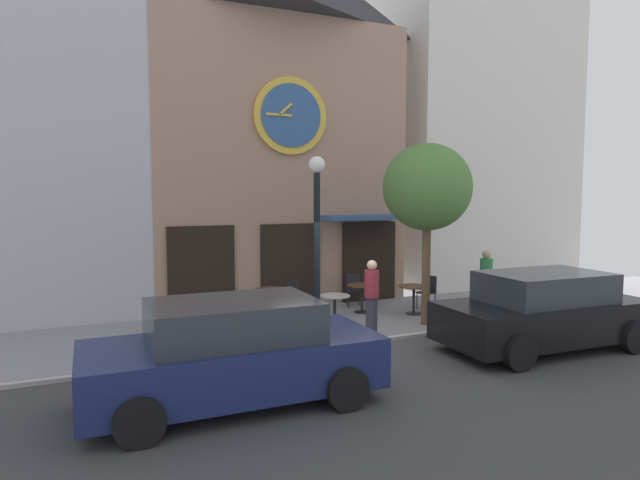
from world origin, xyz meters
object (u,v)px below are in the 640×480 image
(cafe_table_center, at_px, (414,293))
(cafe_chair_facing_wall, at_px, (204,321))
(street_lamp, at_px, (317,246))
(parked_car_navy, at_px, (234,353))
(cafe_table_leftmost, at_px, (270,296))
(cafe_chair_curbside, at_px, (290,293))
(cafe_chair_right_end, at_px, (428,289))
(cafe_table_near_door, at_px, (362,292))
(cafe_table_center_left, at_px, (335,304))
(cafe_chair_facing_street, at_px, (354,287))
(cafe_chair_outer, at_px, (193,313))
(street_tree, at_px, (427,188))
(cafe_table_near_curb, at_px, (233,313))
(pedestrian_maroon, at_px, (372,297))
(pedestrian_green, at_px, (486,281))
(parked_car_black, at_px, (544,311))

(cafe_table_center, xyz_separation_m, cafe_chair_facing_wall, (-5.58, -0.79, -0.02))
(street_lamp, distance_m, parked_car_navy, 4.13)
(cafe_table_leftmost, xyz_separation_m, cafe_chair_curbside, (0.68, 0.41, -0.03))
(cafe_chair_right_end, xyz_separation_m, cafe_chair_curbside, (-3.60, 1.02, 0.00))
(street_lamp, distance_m, cafe_chair_facing_wall, 2.83)
(cafe_table_near_door, xyz_separation_m, cafe_chair_facing_wall, (-4.43, -1.48, -0.02))
(cafe_table_center_left, xyz_separation_m, cafe_table_center, (2.39, 0.27, 0.03))
(cafe_chair_facing_street, distance_m, cafe_chair_outer, 4.91)
(street_lamp, bearing_deg, parked_car_navy, -131.43)
(street_tree, bearing_deg, cafe_table_near_curb, 171.57)
(cafe_table_center, relative_size, pedestrian_maroon, 0.48)
(pedestrian_green, height_order, pedestrian_maroon, same)
(street_tree, relative_size, cafe_table_center, 5.39)
(pedestrian_green, relative_size, pedestrian_maroon, 1.00)
(cafe_chair_right_end, distance_m, pedestrian_green, 1.54)
(street_tree, height_order, cafe_table_center, street_tree)
(cafe_table_near_curb, xyz_separation_m, parked_car_black, (5.50, -3.31, 0.21))
(cafe_table_near_curb, bearing_deg, cafe_table_leftmost, 46.63)
(cafe_chair_outer, bearing_deg, pedestrian_maroon, -21.49)
(cafe_table_near_door, distance_m, cafe_chair_facing_wall, 4.67)
(cafe_chair_facing_street, distance_m, cafe_chair_facing_wall, 5.14)
(street_tree, relative_size, cafe_table_near_door, 5.54)
(cafe_table_near_curb, relative_size, cafe_chair_curbside, 0.85)
(cafe_chair_curbside, bearing_deg, cafe_chair_right_end, -15.83)
(cafe_chair_right_end, xyz_separation_m, parked_car_black, (-0.09, -4.08, 0.23))
(cafe_table_near_curb, distance_m, cafe_table_center, 4.89)
(street_lamp, relative_size, cafe_chair_curbside, 4.34)
(cafe_table_leftmost, bearing_deg, cafe_chair_facing_wall, -138.30)
(cafe_chair_right_end, xyz_separation_m, pedestrian_maroon, (-2.76, -1.82, 0.33))
(street_lamp, bearing_deg, cafe_table_center, 17.87)
(cafe_chair_curbside, bearing_deg, cafe_table_center_left, -73.72)
(cafe_chair_right_end, bearing_deg, street_lamp, -160.00)
(cafe_table_leftmost, bearing_deg, parked_car_navy, -113.98)
(cafe_table_leftmost, height_order, cafe_chair_outer, cafe_chair_outer)
(street_lamp, height_order, cafe_chair_outer, street_lamp)
(cafe_chair_right_end, height_order, parked_car_black, parked_car_black)
(cafe_chair_curbside, bearing_deg, pedestrian_maroon, -73.50)
(cafe_table_center, xyz_separation_m, cafe_chair_facing_street, (-0.98, 1.50, -0.02))
(cafe_chair_right_end, bearing_deg, cafe_table_leftmost, 171.84)
(cafe_table_center_left, bearing_deg, cafe_chair_right_end, 12.12)
(pedestrian_maroon, bearing_deg, cafe_chair_facing_wall, 169.78)
(cafe_table_center_left, relative_size, parked_car_navy, 0.17)
(cafe_table_leftmost, relative_size, cafe_chair_facing_wall, 0.87)
(cafe_table_near_curb, distance_m, parked_car_navy, 3.72)
(street_lamp, xyz_separation_m, cafe_chair_right_end, (3.89, 1.42, -1.46))
(cafe_chair_curbside, bearing_deg, parked_car_navy, -118.23)
(cafe_table_leftmost, distance_m, cafe_table_near_door, 2.44)
(cafe_chair_outer, distance_m, parked_car_black, 7.29)
(cafe_table_center, height_order, cafe_chair_right_end, cafe_chair_right_end)
(cafe_table_center_left, relative_size, cafe_chair_curbside, 0.81)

